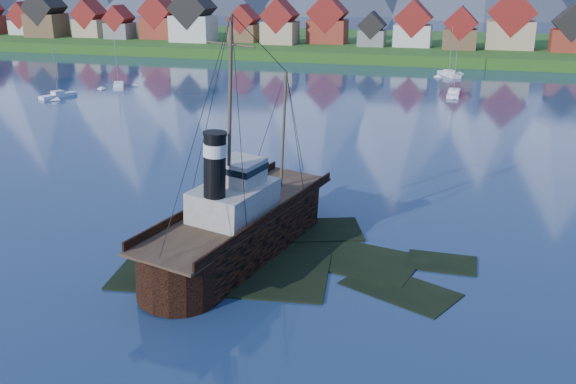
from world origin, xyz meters
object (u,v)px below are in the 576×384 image
(sailboat_b, at_px, (58,96))
(sailboat_e, at_px, (453,94))
(sailboat_c, at_px, (119,87))
(sailboat_f, at_px, (449,75))
(tugboat_wreck, at_px, (246,219))

(sailboat_b, distance_m, sailboat_e, 82.17)
(sailboat_c, distance_m, sailboat_e, 73.11)
(sailboat_c, xyz_separation_m, sailboat_f, (70.16, 37.85, 0.03))
(sailboat_e, bearing_deg, sailboat_f, 95.26)
(tugboat_wreck, relative_size, sailboat_b, 2.51)
(sailboat_b, height_order, sailboat_c, sailboat_b)
(tugboat_wreck, xyz_separation_m, sailboat_b, (-62.61, 61.35, -2.59))
(sailboat_c, bearing_deg, sailboat_b, -142.81)
(sailboat_c, height_order, sailboat_f, sailboat_f)
(tugboat_wreck, bearing_deg, sailboat_f, 94.01)
(sailboat_e, xyz_separation_m, sailboat_f, (-2.09, 26.71, 0.04))
(tugboat_wreck, bearing_deg, sailboat_b, 146.47)
(sailboat_b, bearing_deg, tugboat_wreck, -23.45)
(sailboat_c, relative_size, sailboat_e, 1.01)
(tugboat_wreck, height_order, sailboat_f, tugboat_wreck)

